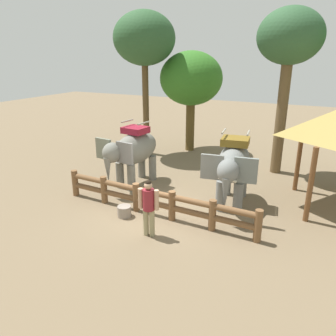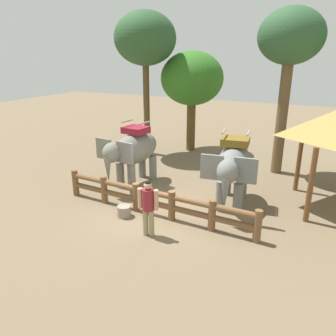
{
  "view_description": "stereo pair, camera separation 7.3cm",
  "coord_description": "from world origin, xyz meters",
  "px_view_note": "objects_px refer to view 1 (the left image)",
  "views": [
    {
      "loc": [
        5.06,
        -9.39,
        5.38
      ],
      "look_at": [
        0.0,
        0.88,
        1.4
      ],
      "focal_mm": 35.22,
      "sensor_mm": 36.0,
      "label": 1
    },
    {
      "loc": [
        5.12,
        -9.36,
        5.38
      ],
      "look_at": [
        0.0,
        0.88,
        1.4
      ],
      "focal_mm": 35.22,
      "sensor_mm": 36.0,
      "label": 2
    }
  ],
  "objects_px": {
    "tree_far_right": "(290,41)",
    "feed_bucket": "(124,211)",
    "log_fence": "(154,199)",
    "elephant_near_left": "(133,150)",
    "elephant_center": "(233,165)",
    "tourist_woman_in_black": "(149,204)",
    "tree_far_left": "(144,40)",
    "tree_deep_back": "(191,79)"
  },
  "relations": [
    {
      "from": "tree_far_left",
      "to": "log_fence",
      "type": "bearing_deg",
      "value": -58.49
    },
    {
      "from": "elephant_near_left",
      "to": "elephant_center",
      "type": "height_order",
      "value": "elephant_center"
    },
    {
      "from": "tree_deep_back",
      "to": "elephant_center",
      "type": "bearing_deg",
      "value": -55.76
    },
    {
      "from": "log_fence",
      "to": "tourist_woman_in_black",
      "type": "relative_size",
      "value": 4.08
    },
    {
      "from": "tourist_woman_in_black",
      "to": "feed_bucket",
      "type": "xyz_separation_m",
      "value": [
        -1.4,
        0.72,
        -0.87
      ]
    },
    {
      "from": "tree_far_right",
      "to": "feed_bucket",
      "type": "distance_m",
      "value": 9.92
    },
    {
      "from": "log_fence",
      "to": "tree_far_left",
      "type": "xyz_separation_m",
      "value": [
        -4.03,
        6.58,
        5.46
      ]
    },
    {
      "from": "tree_far_right",
      "to": "tree_far_left",
      "type": "bearing_deg",
      "value": 179.87
    },
    {
      "from": "tree_far_left",
      "to": "tree_far_right",
      "type": "bearing_deg",
      "value": -0.13
    },
    {
      "from": "tourist_woman_in_black",
      "to": "tree_far_right",
      "type": "distance_m",
      "value": 9.54
    },
    {
      "from": "elephant_near_left",
      "to": "tree_deep_back",
      "type": "bearing_deg",
      "value": 89.71
    },
    {
      "from": "log_fence",
      "to": "tourist_woman_in_black",
      "type": "xyz_separation_m",
      "value": [
        0.52,
        -1.26,
        0.46
      ]
    },
    {
      "from": "log_fence",
      "to": "tree_far_right",
      "type": "relative_size",
      "value": 1.03
    },
    {
      "from": "tree_deep_back",
      "to": "log_fence",
      "type": "bearing_deg",
      "value": -75.81
    },
    {
      "from": "log_fence",
      "to": "tree_deep_back",
      "type": "height_order",
      "value": "tree_deep_back"
    },
    {
      "from": "tourist_woman_in_black",
      "to": "tree_far_right",
      "type": "bearing_deg",
      "value": 71.85
    },
    {
      "from": "tree_deep_back",
      "to": "feed_bucket",
      "type": "relative_size",
      "value": 11.66
    },
    {
      "from": "log_fence",
      "to": "feed_bucket",
      "type": "relative_size",
      "value": 15.69
    },
    {
      "from": "log_fence",
      "to": "feed_bucket",
      "type": "height_order",
      "value": "log_fence"
    },
    {
      "from": "tree_deep_back",
      "to": "elephant_near_left",
      "type": "bearing_deg",
      "value": -90.29
    },
    {
      "from": "tourist_woman_in_black",
      "to": "elephant_near_left",
      "type": "bearing_deg",
      "value": 128.0
    },
    {
      "from": "log_fence",
      "to": "elephant_near_left",
      "type": "relative_size",
      "value": 2.31
    },
    {
      "from": "elephant_center",
      "to": "log_fence",
      "type": "bearing_deg",
      "value": -137.69
    },
    {
      "from": "elephant_center",
      "to": "tree_far_right",
      "type": "height_order",
      "value": "tree_far_right"
    },
    {
      "from": "tree_far_right",
      "to": "feed_bucket",
      "type": "relative_size",
      "value": 15.24
    },
    {
      "from": "elephant_center",
      "to": "tree_far_right",
      "type": "bearing_deg",
      "value": 78.91
    },
    {
      "from": "tree_far_right",
      "to": "tree_deep_back",
      "type": "relative_size",
      "value": 1.31
    },
    {
      "from": "tourist_woman_in_black",
      "to": "tree_far_right",
      "type": "xyz_separation_m",
      "value": [
        2.57,
        7.83,
        4.81
      ]
    },
    {
      "from": "elephant_near_left",
      "to": "feed_bucket",
      "type": "bearing_deg",
      "value": -64.8
    },
    {
      "from": "tree_far_left",
      "to": "tourist_woman_in_black",
      "type": "bearing_deg",
      "value": -59.83
    },
    {
      "from": "tourist_woman_in_black",
      "to": "tree_far_left",
      "type": "distance_m",
      "value": 10.36
    },
    {
      "from": "log_fence",
      "to": "feed_bucket",
      "type": "distance_m",
      "value": 1.1
    },
    {
      "from": "tourist_woman_in_black",
      "to": "elephant_center",
      "type": "bearing_deg",
      "value": 62.87
    },
    {
      "from": "elephant_center",
      "to": "tourist_woman_in_black",
      "type": "height_order",
      "value": "elephant_center"
    },
    {
      "from": "log_fence",
      "to": "tree_deep_back",
      "type": "distance_m",
      "value": 9.23
    },
    {
      "from": "log_fence",
      "to": "tree_far_left",
      "type": "distance_m",
      "value": 9.45
    },
    {
      "from": "elephant_near_left",
      "to": "tree_far_right",
      "type": "distance_m",
      "value": 8.1
    },
    {
      "from": "tree_far_right",
      "to": "tree_deep_back",
      "type": "bearing_deg",
      "value": 161.42
    },
    {
      "from": "feed_bucket",
      "to": "tree_far_left",
      "type": "bearing_deg",
      "value": 113.95
    },
    {
      "from": "tree_far_left",
      "to": "feed_bucket",
      "type": "height_order",
      "value": "tree_far_left"
    },
    {
      "from": "elephant_center",
      "to": "tree_deep_back",
      "type": "xyz_separation_m",
      "value": [
        -4.3,
        6.31,
        2.48
      ]
    },
    {
      "from": "tourist_woman_in_black",
      "to": "feed_bucket",
      "type": "height_order",
      "value": "tourist_woman_in_black"
    }
  ]
}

